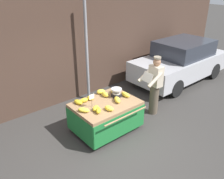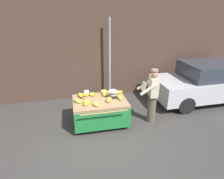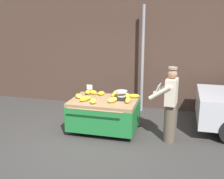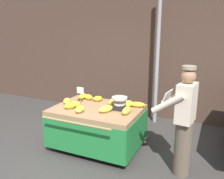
# 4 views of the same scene
# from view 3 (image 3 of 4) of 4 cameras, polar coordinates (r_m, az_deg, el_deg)

# --- Properties ---
(ground_plane) EXTENTS (60.00, 60.00, 0.00)m
(ground_plane) POSITION_cam_3_polar(r_m,az_deg,el_deg) (6.37, -4.44, -10.76)
(ground_plane) COLOR #383533
(back_wall) EXTENTS (16.00, 0.24, 3.84)m
(back_wall) POSITION_cam_3_polar(r_m,az_deg,el_deg) (8.55, 1.62, 9.29)
(back_wall) COLOR #473328
(back_wall) RESTS_ON ground
(street_pole) EXTENTS (0.09, 0.09, 3.08)m
(street_pole) POSITION_cam_3_polar(r_m,az_deg,el_deg) (8.02, 6.31, 6.08)
(street_pole) COLOR gray
(street_pole) RESTS_ON ground
(banana_cart) EXTENTS (1.61, 1.35, 0.80)m
(banana_cart) POSITION_cam_3_polar(r_m,az_deg,el_deg) (6.74, -1.65, -3.87)
(banana_cart) COLOR #93704C
(banana_cart) RESTS_ON ground
(weighing_scale) EXTENTS (0.28, 0.28, 0.24)m
(weighing_scale) POSITION_cam_3_polar(r_m,az_deg,el_deg) (6.61, 1.97, -1.23)
(weighing_scale) COLOR black
(weighing_scale) RESTS_ON banana_cart
(price_sign) EXTENTS (0.14, 0.01, 0.34)m
(price_sign) POSITION_cam_3_polar(r_m,az_deg,el_deg) (6.76, -4.66, 0.23)
(price_sign) COLOR #997A51
(price_sign) RESTS_ON banana_cart
(banana_bunch_0) EXTENTS (0.27, 0.23, 0.12)m
(banana_bunch_0) POSITION_cam_3_polar(r_m,az_deg,el_deg) (7.04, 1.09, -0.68)
(banana_bunch_0) COLOR yellow
(banana_bunch_0) RESTS_ON banana_cart
(banana_bunch_1) EXTENTS (0.23, 0.24, 0.12)m
(banana_bunch_1) POSITION_cam_3_polar(r_m,az_deg,el_deg) (6.55, -5.81, -1.99)
(banana_bunch_1) COLOR gold
(banana_bunch_1) RESTS_ON banana_cart
(banana_bunch_2) EXTENTS (0.31, 0.18, 0.10)m
(banana_bunch_2) POSITION_cam_3_polar(r_m,az_deg,el_deg) (6.84, 4.49, -1.32)
(banana_bunch_2) COLOR gold
(banana_bunch_2) RESTS_ON banana_cart
(banana_bunch_3) EXTENTS (0.27, 0.31, 0.10)m
(banana_bunch_3) POSITION_cam_3_polar(r_m,az_deg,el_deg) (6.86, -6.95, -1.34)
(banana_bunch_3) COLOR yellow
(banana_bunch_3) RESTS_ON banana_cart
(banana_bunch_4) EXTENTS (0.21, 0.24, 0.10)m
(banana_bunch_4) POSITION_cam_3_polar(r_m,az_deg,el_deg) (7.06, -2.25, -0.76)
(banana_bunch_4) COLOR gold
(banana_bunch_4) RESTS_ON banana_cart
(banana_bunch_5) EXTENTS (0.18, 0.28, 0.10)m
(banana_bunch_5) POSITION_cam_3_polar(r_m,az_deg,el_deg) (7.18, -4.99, -0.53)
(banana_bunch_5) COLOR gold
(banana_bunch_5) RESTS_ON banana_cart
(banana_bunch_6) EXTENTS (0.23, 0.16, 0.12)m
(banana_bunch_6) POSITION_cam_3_polar(r_m,az_deg,el_deg) (7.10, -3.91, -0.61)
(banana_bunch_6) COLOR gold
(banana_bunch_6) RESTS_ON banana_cart
(banana_bunch_7) EXTENTS (0.25, 0.32, 0.12)m
(banana_bunch_7) POSITION_cam_3_polar(r_m,az_deg,el_deg) (6.45, 0.12, -2.15)
(banana_bunch_7) COLOR yellow
(banana_bunch_7) RESTS_ON banana_cart
(banana_bunch_8) EXTENTS (0.12, 0.30, 0.12)m
(banana_bunch_8) POSITION_cam_3_polar(r_m,az_deg,el_deg) (6.45, 3.33, -2.20)
(banana_bunch_8) COLOR yellow
(banana_bunch_8) RESTS_ON banana_cart
(banana_bunch_9) EXTENTS (0.25, 0.23, 0.11)m
(banana_bunch_9) POSITION_cam_3_polar(r_m,az_deg,el_deg) (6.65, -5.31, -1.74)
(banana_bunch_9) COLOR yellow
(banana_bunch_9) RESTS_ON banana_cart
(banana_bunch_10) EXTENTS (0.19, 0.26, 0.11)m
(banana_bunch_10) POSITION_cam_3_polar(r_m,az_deg,el_deg) (6.40, -3.92, -2.39)
(banana_bunch_10) COLOR yellow
(banana_bunch_10) RESTS_ON banana_cart
(banana_bunch_11) EXTENTS (0.12, 0.24, 0.13)m
(banana_bunch_11) POSITION_cam_3_polar(r_m,az_deg,el_deg) (6.86, 0.52, -1.09)
(banana_bunch_11) COLOR yellow
(banana_bunch_11) RESTS_ON banana_cart
(banana_bunch_12) EXTENTS (0.21, 0.30, 0.13)m
(banana_bunch_12) POSITION_cam_3_polar(r_m,az_deg,el_deg) (6.78, 2.93, -1.32)
(banana_bunch_12) COLOR yellow
(banana_bunch_12) RESTS_ON banana_cart
(vendor_person) EXTENTS (0.62, 0.56, 1.71)m
(vendor_person) POSITION_cam_3_polar(r_m,az_deg,el_deg) (6.21, 11.90, -3.06)
(vendor_person) COLOR brown
(vendor_person) RESTS_ON ground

